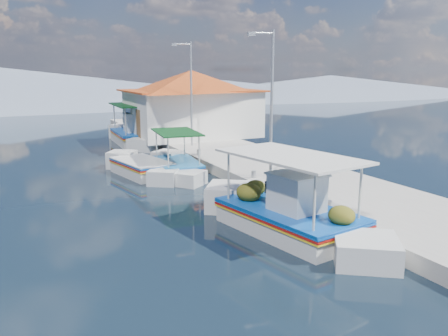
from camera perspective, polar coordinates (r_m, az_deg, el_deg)
name	(u,v)px	position (r m, az deg, el deg)	size (l,w,h in m)	color
ground	(186,214)	(16.41, -4.65, -5.63)	(160.00, 160.00, 0.00)	black
quay	(251,163)	(24.06, 3.37, 0.67)	(5.00, 44.00, 0.50)	#A6A39B
bollards	(221,161)	(22.39, -0.40, 0.88)	(0.20, 17.20, 0.30)	#A5A8AD
main_caique	(288,215)	(14.65, 7.78, -5.75)	(3.28, 8.07, 2.70)	silver
caique_green_canopy	(177,167)	(22.53, -5.81, 0.10)	(2.31, 6.13, 2.31)	silver
caique_blue_hull	(142,169)	(22.62, -10.01, -0.10)	(2.55, 6.03, 1.09)	silver
caique_far	(134,135)	(32.43, -10.89, 3.93)	(2.70, 8.41, 2.94)	silver
harbor_building	(192,102)	(31.95, -3.98, 8.02)	(10.49, 10.49, 4.40)	white
lamp_post_near	(270,97)	(19.46, 5.61, 8.67)	(1.21, 0.14, 6.00)	#A5A8AD
lamp_post_far	(190,89)	(27.56, -4.21, 9.63)	(1.21, 0.14, 6.00)	#A5A8AD
mountain_ridge	(90,90)	(71.73, -16.02, 9.16)	(171.40, 96.00, 5.50)	slate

